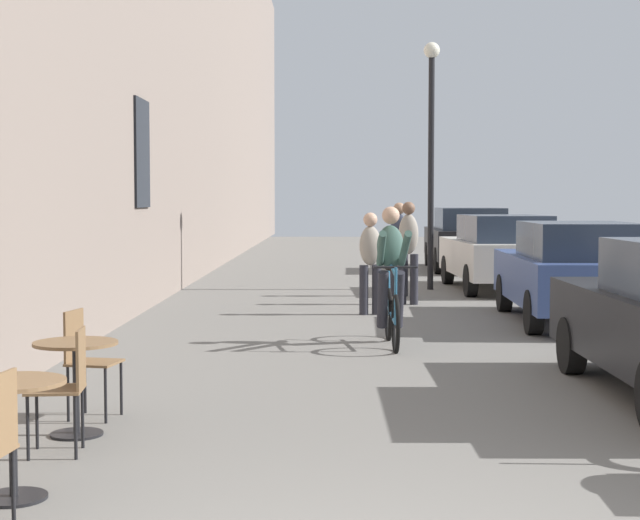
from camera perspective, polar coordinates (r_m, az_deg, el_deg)
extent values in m
cube|color=black|center=(15.88, -10.20, 6.07)|extent=(0.04, 1.10, 1.70)
cylinder|color=black|center=(6.38, -17.20, -12.92)|extent=(0.40, 0.40, 0.02)
cylinder|color=black|center=(6.29, -17.26, -9.88)|extent=(0.05, 0.05, 0.67)
cylinder|color=brown|center=(6.22, -17.32, -6.74)|extent=(0.64, 0.64, 0.02)
cylinder|color=black|center=(5.77, -17.24, -12.47)|extent=(0.02, 0.02, 0.45)
cube|color=brown|center=(5.51, -17.83, -8.36)|extent=(0.06, 0.34, 0.42)
cylinder|color=black|center=(7.88, -13.82, -9.70)|extent=(0.40, 0.40, 0.02)
cylinder|color=black|center=(7.81, -13.86, -7.21)|extent=(0.05, 0.05, 0.67)
cylinder|color=brown|center=(7.76, -13.90, -4.67)|extent=(0.64, 0.64, 0.02)
cylinder|color=black|center=(7.18, -16.47, -9.28)|extent=(0.02, 0.02, 0.45)
cylinder|color=black|center=(7.49, -15.98, -8.74)|extent=(0.02, 0.02, 0.45)
cylinder|color=black|center=(7.13, -13.89, -9.34)|extent=(0.02, 0.02, 0.45)
cylinder|color=black|center=(7.44, -13.51, -8.79)|extent=(0.02, 0.02, 0.45)
cube|color=brown|center=(7.26, -14.99, -7.22)|extent=(0.42, 0.42, 0.02)
cube|color=brown|center=(7.20, -13.60, -5.52)|extent=(0.05, 0.34, 0.42)
cylinder|color=black|center=(8.49, -11.37, -7.24)|extent=(0.02, 0.02, 0.45)
cylinder|color=black|center=(8.20, -12.24, -7.63)|extent=(0.02, 0.02, 0.45)
cylinder|color=black|center=(8.62, -13.37, -7.10)|extent=(0.02, 0.02, 0.45)
cylinder|color=black|center=(8.33, -14.30, -7.49)|extent=(0.02, 0.02, 0.45)
cube|color=brown|center=(8.36, -12.84, -5.78)|extent=(0.44, 0.44, 0.02)
cube|color=brown|center=(8.41, -13.99, -4.24)|extent=(0.08, 0.34, 0.42)
torus|color=black|center=(11.70, 4.38, -3.71)|extent=(0.07, 0.71, 0.71)
torus|color=black|center=(12.74, 3.96, -3.12)|extent=(0.07, 0.71, 0.71)
cylinder|color=#286084|center=(12.62, 4.00, -1.88)|extent=(0.04, 0.22, 0.58)
cylinder|color=#286084|center=(12.10, 4.20, -0.52)|extent=(0.06, 0.82, 0.14)
cylinder|color=#286084|center=(11.69, 4.37, -2.07)|extent=(0.04, 0.09, 0.67)
cylinder|color=#286084|center=(12.24, 4.15, -3.20)|extent=(0.06, 1.00, 0.12)
cylinder|color=black|center=(11.69, 4.37, -0.42)|extent=(0.52, 0.04, 0.03)
ellipsoid|color=black|center=(12.51, 4.04, -0.48)|extent=(0.12, 0.24, 0.06)
ellipsoid|color=#38564C|center=(12.41, 4.07, 0.76)|extent=(0.35, 0.36, 0.59)
sphere|color=tan|center=(12.36, 4.10, 2.58)|extent=(0.22, 0.22, 0.22)
cylinder|color=#26262D|center=(12.39, 4.55, -2.29)|extent=(0.14, 0.40, 0.75)
cylinder|color=#26262D|center=(12.38, 3.63, -2.29)|extent=(0.14, 0.40, 0.75)
cylinder|color=#38564C|center=(12.04, 4.90, 0.64)|extent=(0.12, 0.75, 0.48)
cylinder|color=#38564C|center=(12.01, 3.55, 0.64)|extent=(0.09, 0.74, 0.48)
cylinder|color=#26262D|center=(15.46, 2.54, -1.74)|extent=(0.14, 0.14, 0.77)
cylinder|color=#26262D|center=(15.49, 3.27, -1.73)|extent=(0.14, 0.14, 0.77)
ellipsoid|color=#9E9384|center=(15.43, 2.91, 0.83)|extent=(0.37, 0.29, 0.61)
sphere|color=tan|center=(15.41, 2.92, 2.34)|extent=(0.22, 0.22, 0.22)
cylinder|color=#26262D|center=(17.02, 4.76, -1.11)|extent=(0.14, 0.14, 0.87)
cylinder|color=#26262D|center=(17.01, 5.44, -1.12)|extent=(0.14, 0.14, 0.87)
ellipsoid|color=#9E9384|center=(16.97, 5.11, 1.50)|extent=(0.37, 0.28, 0.69)
sphere|color=brown|center=(16.96, 5.12, 2.99)|extent=(0.22, 0.22, 0.22)
cylinder|color=#26262D|center=(18.50, 4.26, -0.76)|extent=(0.14, 0.14, 0.86)
cylinder|color=#26262D|center=(18.49, 4.88, -0.76)|extent=(0.14, 0.14, 0.86)
ellipsoid|color=#2D3342|center=(18.45, 4.58, 1.62)|extent=(0.36, 0.27, 0.68)
sphere|color=#A57A5B|center=(18.44, 4.58, 2.97)|extent=(0.22, 0.22, 0.22)
cylinder|color=black|center=(19.86, 6.41, 4.93)|extent=(0.12, 0.12, 4.60)
sphere|color=silver|center=(20.07, 6.45, 11.91)|extent=(0.32, 0.32, 0.32)
cylinder|color=black|center=(10.57, 14.28, -4.79)|extent=(0.19, 0.58, 0.58)
cube|color=#384C84|center=(14.93, 14.29, -1.06)|extent=(1.85, 4.20, 0.68)
cube|color=#283342|center=(14.41, 14.73, 1.11)|extent=(1.51, 2.28, 0.50)
cylinder|color=black|center=(16.17, 10.56, -1.87)|extent=(0.21, 0.60, 0.60)
cylinder|color=black|center=(16.47, 15.96, -1.86)|extent=(0.21, 0.60, 0.60)
cylinder|color=black|center=(13.48, 12.20, -2.96)|extent=(0.21, 0.60, 0.60)
cube|color=beige|center=(20.00, 10.21, 0.14)|extent=(1.90, 4.27, 0.68)
cube|color=#283342|center=(19.48, 10.53, 1.81)|extent=(1.55, 2.32, 0.51)
cylinder|color=black|center=(21.24, 7.35, -0.56)|extent=(0.22, 0.61, 0.61)
cylinder|color=black|center=(21.54, 11.53, -0.55)|extent=(0.22, 0.61, 0.61)
cylinder|color=black|center=(18.51, 8.66, -1.17)|extent=(0.22, 0.61, 0.61)
cylinder|color=black|center=(18.85, 13.42, -1.14)|extent=(0.22, 0.61, 0.61)
cube|color=black|center=(25.65, 8.45, 0.98)|extent=(1.94, 4.51, 0.73)
cube|color=#283342|center=(25.09, 8.60, 2.37)|extent=(1.60, 2.44, 0.54)
cylinder|color=black|center=(27.05, 6.31, 0.35)|extent=(0.22, 0.65, 0.64)
cylinder|color=black|center=(27.23, 9.84, 0.34)|extent=(0.22, 0.65, 0.64)
cylinder|color=black|center=(24.11, 6.86, -0.03)|extent=(0.22, 0.65, 0.64)
cylinder|color=black|center=(24.32, 10.81, -0.04)|extent=(0.22, 0.65, 0.64)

